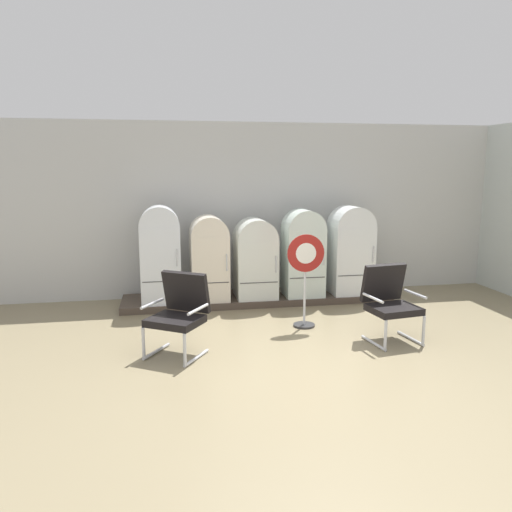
% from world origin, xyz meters
% --- Properties ---
extents(ground, '(12.00, 10.00, 0.05)m').
position_xyz_m(ground, '(0.00, 0.00, -0.03)').
color(ground, '#857758').
extents(back_wall, '(11.76, 0.12, 3.11)m').
position_xyz_m(back_wall, '(0.00, 3.66, 1.57)').
color(back_wall, silver).
rests_on(back_wall, ground).
extents(display_plinth, '(4.66, 0.95, 0.11)m').
position_xyz_m(display_plinth, '(0.00, 3.02, 0.06)').
color(display_plinth, '#493C31').
rests_on(display_plinth, ground).
extents(refrigerator_0, '(0.64, 0.62, 1.59)m').
position_xyz_m(refrigerator_0, '(-1.66, 2.89, 0.96)').
color(refrigerator_0, white).
rests_on(refrigerator_0, display_plinth).
extents(refrigerator_1, '(0.62, 0.70, 1.41)m').
position_xyz_m(refrigerator_1, '(-0.85, 2.93, 0.86)').
color(refrigerator_1, beige).
rests_on(refrigerator_1, display_plinth).
extents(refrigerator_2, '(0.69, 0.70, 1.35)m').
position_xyz_m(refrigerator_2, '(-0.07, 2.93, 0.82)').
color(refrigerator_2, silver).
rests_on(refrigerator_2, display_plinth).
extents(refrigerator_3, '(0.66, 0.61, 1.50)m').
position_xyz_m(refrigerator_3, '(0.76, 2.88, 0.90)').
color(refrigerator_3, silver).
rests_on(refrigerator_3, display_plinth).
extents(refrigerator_4, '(0.70, 0.63, 1.54)m').
position_xyz_m(refrigerator_4, '(1.63, 2.89, 0.93)').
color(refrigerator_4, white).
rests_on(refrigerator_4, display_plinth).
extents(armchair_left, '(0.88, 0.88, 1.03)m').
position_xyz_m(armchair_left, '(-1.43, 0.74, 0.56)').
color(armchair_left, silver).
rests_on(armchair_left, ground).
extents(armchair_right, '(0.75, 0.74, 1.03)m').
position_xyz_m(armchair_right, '(1.37, 0.75, 0.56)').
color(armchair_right, silver).
rests_on(armchair_right, ground).
extents(sign_stand, '(0.55, 0.32, 1.37)m').
position_xyz_m(sign_stand, '(0.41, 1.51, 0.72)').
color(sign_stand, '#2D2D30').
rests_on(sign_stand, ground).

